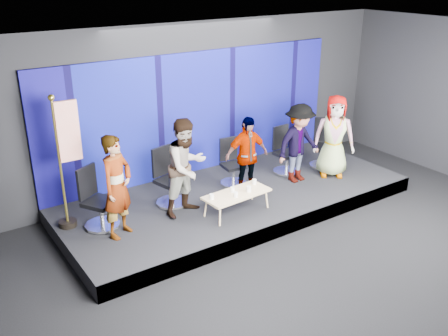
{
  "coord_description": "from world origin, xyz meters",
  "views": [
    {
      "loc": [
        -5.31,
        -4.9,
        4.56
      ],
      "look_at": [
        -0.36,
        2.4,
        0.94
      ],
      "focal_mm": 40.0,
      "sensor_mm": 36.0,
      "label": 1
    }
  ],
  "objects_px": {
    "panelist_d": "(299,143)",
    "panelist_a": "(117,187)",
    "panelist_c": "(247,156)",
    "mug_c": "(233,190)",
    "chair_e": "(324,151)",
    "panelist_b": "(187,167)",
    "chair_c": "(232,169)",
    "chair_a": "(98,208)",
    "mug_b": "(236,194)",
    "panelist_e": "(334,136)",
    "coffee_table": "(237,194)",
    "chair_d": "(285,158)",
    "mug_d": "(249,189)",
    "mug_e": "(254,182)",
    "flag_stand": "(67,158)",
    "mug_a": "(212,197)",
    "chair_b": "(170,186)"
  },
  "relations": [
    {
      "from": "chair_c",
      "to": "chair_e",
      "type": "bearing_deg",
      "value": -2.01
    },
    {
      "from": "chair_b",
      "to": "panelist_b",
      "type": "xyz_separation_m",
      "value": [
        0.1,
        -0.5,
        0.53
      ]
    },
    {
      "from": "panelist_b",
      "to": "coffee_table",
      "type": "xyz_separation_m",
      "value": [
        0.74,
        -0.51,
        -0.54
      ]
    },
    {
      "from": "panelist_c",
      "to": "panelist_d",
      "type": "distance_m",
      "value": 1.25
    },
    {
      "from": "panelist_e",
      "to": "mug_d",
      "type": "relative_size",
      "value": 16.8
    },
    {
      "from": "panelist_d",
      "to": "panelist_a",
      "type": "bearing_deg",
      "value": 178.2
    },
    {
      "from": "chair_a",
      "to": "panelist_b",
      "type": "bearing_deg",
      "value": -44.65
    },
    {
      "from": "chair_e",
      "to": "panelist_d",
      "type": "bearing_deg",
      "value": -125.85
    },
    {
      "from": "panelist_c",
      "to": "mug_c",
      "type": "distance_m",
      "value": 0.96
    },
    {
      "from": "mug_b",
      "to": "mug_e",
      "type": "relative_size",
      "value": 0.99
    },
    {
      "from": "chair_b",
      "to": "chair_e",
      "type": "xyz_separation_m",
      "value": [
        3.78,
        -0.25,
        -0.01
      ]
    },
    {
      "from": "chair_a",
      "to": "chair_e",
      "type": "distance_m",
      "value": 5.23
    },
    {
      "from": "chair_a",
      "to": "mug_b",
      "type": "bearing_deg",
      "value": -55.58
    },
    {
      "from": "panelist_b",
      "to": "panelist_c",
      "type": "xyz_separation_m",
      "value": [
        1.41,
        0.1,
        -0.11
      ]
    },
    {
      "from": "chair_c",
      "to": "mug_c",
      "type": "bearing_deg",
      "value": -117.78
    },
    {
      "from": "chair_a",
      "to": "mug_a",
      "type": "distance_m",
      "value": 1.97
    },
    {
      "from": "panelist_a",
      "to": "chair_d",
      "type": "bearing_deg",
      "value": -22.87
    },
    {
      "from": "panelist_e",
      "to": "mug_a",
      "type": "xyz_separation_m",
      "value": [
        -3.25,
        -0.26,
        -0.44
      ]
    },
    {
      "from": "panelist_b",
      "to": "panelist_e",
      "type": "distance_m",
      "value": 3.48
    },
    {
      "from": "mug_e",
      "to": "flag_stand",
      "type": "bearing_deg",
      "value": 161.1
    },
    {
      "from": "chair_c",
      "to": "coffee_table",
      "type": "bearing_deg",
      "value": -114.32
    },
    {
      "from": "mug_b",
      "to": "panelist_e",
      "type": "bearing_deg",
      "value": 8.34
    },
    {
      "from": "panelist_d",
      "to": "flag_stand",
      "type": "relative_size",
      "value": 0.71
    },
    {
      "from": "chair_a",
      "to": "panelist_d",
      "type": "relative_size",
      "value": 0.66
    },
    {
      "from": "mug_c",
      "to": "mug_d",
      "type": "bearing_deg",
      "value": -29.45
    },
    {
      "from": "coffee_table",
      "to": "mug_c",
      "type": "height_order",
      "value": "mug_c"
    },
    {
      "from": "chair_c",
      "to": "panelist_d",
      "type": "height_order",
      "value": "panelist_d"
    },
    {
      "from": "chair_d",
      "to": "coffee_table",
      "type": "xyz_separation_m",
      "value": [
        -1.99,
        -0.97,
        0.02
      ]
    },
    {
      "from": "mug_e",
      "to": "coffee_table",
      "type": "bearing_deg",
      "value": -164.53
    },
    {
      "from": "chair_b",
      "to": "chair_a",
      "type": "bearing_deg",
      "value": 170.86
    },
    {
      "from": "panelist_d",
      "to": "coffee_table",
      "type": "relative_size",
      "value": 1.28
    },
    {
      "from": "panelist_d",
      "to": "panelist_b",
      "type": "bearing_deg",
      "value": 176.93
    },
    {
      "from": "panelist_b",
      "to": "mug_e",
      "type": "height_order",
      "value": "panelist_b"
    },
    {
      "from": "chair_e",
      "to": "panelist_a",
      "type": "bearing_deg",
      "value": -137.44
    },
    {
      "from": "panelist_b",
      "to": "chair_c",
      "type": "relative_size",
      "value": 1.86
    },
    {
      "from": "panelist_a",
      "to": "panelist_d",
      "type": "height_order",
      "value": "panelist_a"
    },
    {
      "from": "chair_e",
      "to": "mug_a",
      "type": "xyz_separation_m",
      "value": [
        -3.46,
        -0.72,
        0.08
      ]
    },
    {
      "from": "chair_a",
      "to": "chair_b",
      "type": "height_order",
      "value": "chair_b"
    },
    {
      "from": "coffee_table",
      "to": "mug_e",
      "type": "xyz_separation_m",
      "value": [
        0.51,
        0.14,
        0.08
      ]
    },
    {
      "from": "mug_d",
      "to": "mug_e",
      "type": "relative_size",
      "value": 1.12
    },
    {
      "from": "chair_b",
      "to": "mug_d",
      "type": "bearing_deg",
      "value": -58.71
    },
    {
      "from": "panelist_b",
      "to": "panelist_c",
      "type": "height_order",
      "value": "panelist_b"
    },
    {
      "from": "panelist_a",
      "to": "chair_c",
      "type": "distance_m",
      "value": 2.91
    },
    {
      "from": "panelist_e",
      "to": "mug_e",
      "type": "bearing_deg",
      "value": -137.09
    },
    {
      "from": "chair_b",
      "to": "chair_e",
      "type": "height_order",
      "value": "chair_b"
    },
    {
      "from": "chair_d",
      "to": "flag_stand",
      "type": "xyz_separation_m",
      "value": [
        -4.62,
        0.24,
        0.91
      ]
    },
    {
      "from": "panelist_e",
      "to": "panelist_b",
      "type": "bearing_deg",
      "value": -144.6
    },
    {
      "from": "chair_d",
      "to": "mug_e",
      "type": "relative_size",
      "value": 11.02
    },
    {
      "from": "panelist_a",
      "to": "panelist_c",
      "type": "height_order",
      "value": "panelist_a"
    },
    {
      "from": "panelist_c",
      "to": "mug_e",
      "type": "xyz_separation_m",
      "value": [
        -0.16,
        -0.47,
        -0.35
      ]
    }
  ]
}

